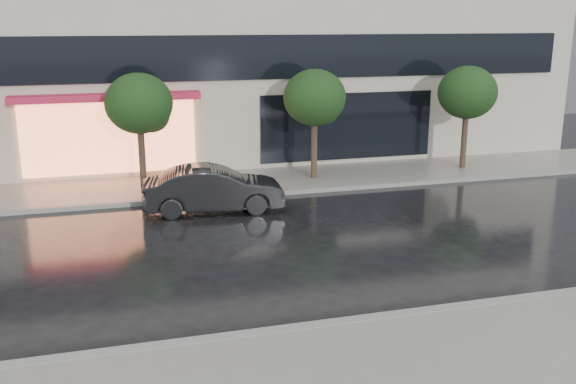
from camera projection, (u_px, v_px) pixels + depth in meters
name	position (u px, v px, depth m)	size (l,w,h in m)	color
ground	(324.00, 305.00, 13.07)	(120.00, 120.00, 0.00)	black
sidewalk_far	(231.00, 183.00, 22.58)	(60.00, 3.50, 0.12)	slate
curb_near	(341.00, 324.00, 12.12)	(60.00, 0.25, 0.14)	gray
curb_far	(241.00, 195.00, 20.95)	(60.00, 0.25, 0.14)	gray
tree_mid_west	(141.00, 106.00, 20.87)	(2.20, 2.20, 3.99)	#33261C
tree_mid_east	(316.00, 100.00, 22.43)	(2.20, 2.20, 3.99)	#33261C
tree_far_east	(468.00, 94.00, 23.99)	(2.20, 2.20, 3.99)	#33261C
parked_car	(214.00, 189.00, 19.29)	(1.47, 4.22, 1.39)	black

